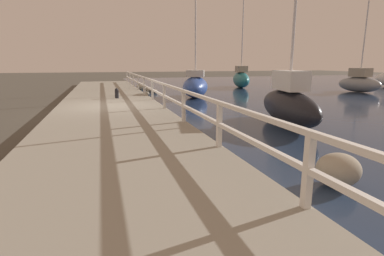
{
  "coord_description": "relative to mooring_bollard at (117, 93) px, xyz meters",
  "views": [
    {
      "loc": [
        -0.3,
        -13.24,
        2.12
      ],
      "look_at": [
        2.71,
        -3.24,
        -0.16
      ],
      "focal_mm": 28.0,
      "sensor_mm": 36.0,
      "label": 1
    }
  ],
  "objects": [
    {
      "name": "ground_plane",
      "position": [
        -0.44,
        -2.73,
        -0.58
      ],
      "size": [
        120.0,
        120.0,
        0.0
      ],
      "primitive_type": "plane",
      "color": "#4C473D"
    },
    {
      "name": "dock_walkway",
      "position": [
        -0.44,
        -2.73,
        -0.42
      ],
      "size": [
        4.37,
        36.0,
        0.32
      ],
      "color": "gray",
      "rests_on": "ground"
    },
    {
      "name": "railing",
      "position": [
        1.65,
        -2.73,
        0.43
      ],
      "size": [
        0.1,
        32.5,
        1.0
      ],
      "color": "white",
      "rests_on": "dock_walkway"
    },
    {
      "name": "boulder_upstream",
      "position": [
        3.14,
        -11.98,
        -0.29
      ],
      "size": [
        0.78,
        0.7,
        0.59
      ],
      "color": "gray",
      "rests_on": "ground"
    },
    {
      "name": "boulder_water_edge",
      "position": [
        2.56,
        5.62,
        -0.36
      ],
      "size": [
        0.59,
        0.53,
        0.44
      ],
      "color": "slate",
      "rests_on": "ground"
    },
    {
      "name": "boulder_downstream",
      "position": [
        2.28,
        7.99,
        -0.3
      ],
      "size": [
        0.74,
        0.67,
        0.55
      ],
      "color": "gray",
      "rests_on": "ground"
    },
    {
      "name": "boulder_mid_strip",
      "position": [
        2.09,
        3.77,
        -0.45
      ],
      "size": [
        0.36,
        0.33,
        0.27
      ],
      "color": "gray",
      "rests_on": "ground"
    },
    {
      "name": "boulder_near_dock",
      "position": [
        2.86,
        5.11,
        -0.43
      ],
      "size": [
        0.4,
        0.36,
        0.3
      ],
      "color": "gray",
      "rests_on": "ground"
    },
    {
      "name": "mooring_bollard",
      "position": [
        0.0,
        0.0,
        0.0
      ],
      "size": [
        0.2,
        0.2,
        0.52
      ],
      "color": "black",
      "rests_on": "dock_walkway"
    },
    {
      "name": "sailboat_teal",
      "position": [
        10.93,
        8.0,
        0.21
      ],
      "size": [
        2.34,
        4.7,
        8.17
      ],
      "rotation": [
        0.0,
        0.0,
        -0.27
      ],
      "color": "#1E707A",
      "rests_on": "water_surface"
    },
    {
      "name": "sailboat_gray",
      "position": [
        17.38,
        1.66,
        0.13
      ],
      "size": [
        1.94,
        3.42,
        6.33
      ],
      "rotation": [
        0.0,
        0.0,
        0.19
      ],
      "color": "gray",
      "rests_on": "water_surface"
    },
    {
      "name": "sailboat_black",
      "position": [
        5.4,
        -7.13,
        0.18
      ],
      "size": [
        1.74,
        4.27,
        7.27
      ],
      "rotation": [
        0.0,
        0.0,
        -0.19
      ],
      "color": "black",
      "rests_on": "water_surface"
    },
    {
      "name": "sailboat_blue",
      "position": [
        4.87,
        1.95,
        0.15
      ],
      "size": [
        2.78,
        4.03,
        8.26
      ],
      "rotation": [
        0.0,
        0.0,
        -0.37
      ],
      "color": "#2D4C9E",
      "rests_on": "water_surface"
    }
  ]
}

